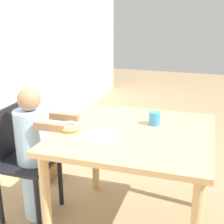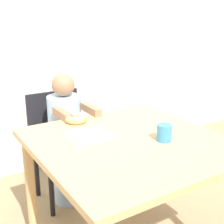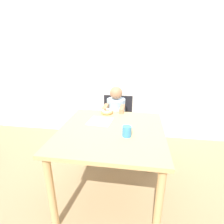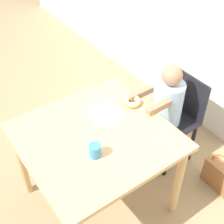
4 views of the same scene
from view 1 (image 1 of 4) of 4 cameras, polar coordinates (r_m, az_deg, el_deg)
The scene contains 7 objects.
dining_table at distance 2.08m, azimuth 4.07°, elevation -6.27°, with size 0.97×0.99×0.77m.
chair at distance 2.44m, azimuth -16.12°, elevation -8.39°, with size 0.42×0.38×0.84m.
child_figure at distance 2.36m, azimuth -14.02°, elevation -7.65°, with size 0.26×0.44×1.02m.
donut at distance 2.05m, azimuth -7.80°, elevation -2.66°, with size 0.14×0.14×0.05m.
napkin at distance 1.95m, azimuth -1.89°, elevation -4.36°, with size 0.25×0.25×0.00m.
handbag at distance 3.02m, azimuth -11.27°, elevation -9.28°, with size 0.28×0.11×0.37m.
cup at distance 2.14m, azimuth 7.79°, elevation -1.17°, with size 0.08×0.08×0.09m.
Camera 1 is at (-1.84, -0.43, 1.53)m, focal length 50.00 mm.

